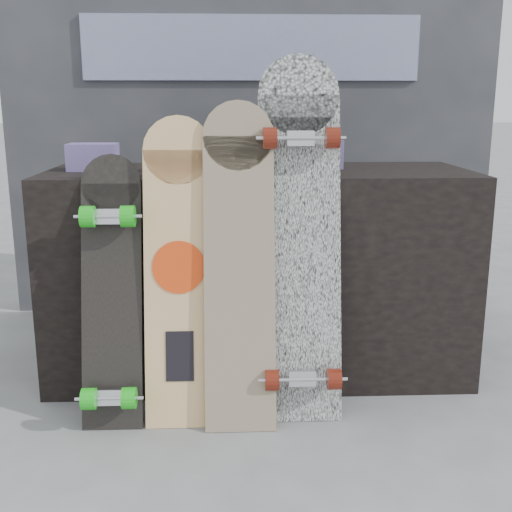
{
  "coord_description": "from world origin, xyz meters",
  "views": [
    {
      "loc": [
        -0.11,
        -1.94,
        1.06
      ],
      "look_at": [
        -0.02,
        0.2,
        0.53
      ],
      "focal_mm": 45.0,
      "sensor_mm": 36.0,
      "label": 1
    }
  ],
  "objects_px": {
    "vendor_table": "(259,271)",
    "longboard_geisha": "(179,263)",
    "longboard_cascadia": "(300,231)",
    "longboard_celtic": "(239,255)",
    "skateboard_dark": "(111,289)"
  },
  "relations": [
    {
      "from": "longboard_celtic",
      "to": "longboard_cascadia",
      "type": "bearing_deg",
      "value": 15.42
    },
    {
      "from": "skateboard_dark",
      "to": "longboard_cascadia",
      "type": "bearing_deg",
      "value": 5.29
    },
    {
      "from": "longboard_geisha",
      "to": "longboard_cascadia",
      "type": "xyz_separation_m",
      "value": [
        0.4,
        0.04,
        0.1
      ]
    },
    {
      "from": "vendor_table",
      "to": "longboard_celtic",
      "type": "bearing_deg",
      "value": -101.61
    },
    {
      "from": "vendor_table",
      "to": "longboard_cascadia",
      "type": "bearing_deg",
      "value": -70.39
    },
    {
      "from": "longboard_celtic",
      "to": "longboard_cascadia",
      "type": "relative_size",
      "value": 0.88
    },
    {
      "from": "vendor_table",
      "to": "longboard_geisha",
      "type": "height_order",
      "value": "longboard_geisha"
    },
    {
      "from": "longboard_geisha",
      "to": "longboard_cascadia",
      "type": "bearing_deg",
      "value": 5.46
    },
    {
      "from": "vendor_table",
      "to": "skateboard_dark",
      "type": "xyz_separation_m",
      "value": [
        -0.51,
        -0.4,
        0.05
      ]
    },
    {
      "from": "vendor_table",
      "to": "longboard_geisha",
      "type": "bearing_deg",
      "value": -126.34
    },
    {
      "from": "longboard_celtic",
      "to": "skateboard_dark",
      "type": "bearing_deg",
      "value": -179.79
    },
    {
      "from": "longboard_cascadia",
      "to": "longboard_celtic",
      "type": "bearing_deg",
      "value": -164.58
    },
    {
      "from": "longboard_celtic",
      "to": "vendor_table",
      "type": "bearing_deg",
      "value": 78.39
    },
    {
      "from": "longboard_geisha",
      "to": "vendor_table",
      "type": "bearing_deg",
      "value": 53.66
    },
    {
      "from": "vendor_table",
      "to": "skateboard_dark",
      "type": "relative_size",
      "value": 1.81
    }
  ]
}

